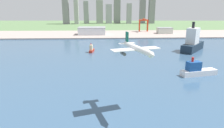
# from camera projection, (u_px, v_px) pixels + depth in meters

# --- Properties ---
(ground_plane) EXTENTS (2400.00, 2400.00, 0.00)m
(ground_plane) POSITION_uv_depth(u_px,v_px,m) (115.00, 51.00, 325.84)
(ground_plane) COLOR #5B7B4D
(water_bay) EXTENTS (840.00, 360.00, 0.15)m
(water_bay) POSITION_uv_depth(u_px,v_px,m) (117.00, 60.00, 268.12)
(water_bay) COLOR #385675
(water_bay) RESTS_ON ground
(industrial_pier) EXTENTS (840.00, 140.00, 2.50)m
(industrial_pier) POSITION_uv_depth(u_px,v_px,m) (111.00, 34.00, 508.20)
(industrial_pier) COLOR #A4948C
(industrial_pier) RESTS_ON ground
(airplane_landing) EXTENTS (33.01, 39.64, 12.50)m
(airplane_landing) POSITION_uv_depth(u_px,v_px,m) (137.00, 49.00, 128.76)
(airplane_landing) COLOR white
(ferry_boat) EXTENTS (38.90, 17.11, 19.38)m
(ferry_boat) POSITION_uv_depth(u_px,v_px,m) (197.00, 70.00, 208.29)
(ferry_boat) COLOR white
(ferry_boat) RESTS_ON water_bay
(tugboat_small) EXTENTS (7.53, 19.52, 14.46)m
(tugboat_small) POSITION_uv_depth(u_px,v_px,m) (92.00, 49.00, 314.58)
(tugboat_small) COLOR #B22D1E
(tugboat_small) RESTS_ON water_bay
(cargo_ship) EXTENTS (52.53, 58.01, 45.45)m
(cargo_ship) POSITION_uv_depth(u_px,v_px,m) (193.00, 43.00, 321.47)
(cargo_ship) COLOR #192838
(cargo_ship) RESTS_ON water_bay
(port_crane_red) EXTENTS (24.27, 37.79, 33.94)m
(port_crane_red) POSITION_uv_depth(u_px,v_px,m) (144.00, 22.00, 545.39)
(port_crane_red) COLOR red
(port_crane_red) RESTS_ON industrial_pier
(warehouse_main) EXTENTS (65.22, 37.77, 17.21)m
(warehouse_main) POSITION_uv_depth(u_px,v_px,m) (92.00, 31.00, 493.77)
(warehouse_main) COLOR silver
(warehouse_main) RESTS_ON industrial_pier
(warehouse_annex) EXTENTS (36.64, 23.03, 14.34)m
(warehouse_annex) POSITION_uv_depth(u_px,v_px,m) (165.00, 30.00, 512.48)
(warehouse_annex) COLOR silver
(warehouse_annex) RESTS_ON industrial_pier
(distant_skyline) EXTENTS (365.49, 55.56, 124.72)m
(distant_skyline) POSITION_uv_depth(u_px,v_px,m) (108.00, 11.00, 824.62)
(distant_skyline) COLOR gray
(distant_skyline) RESTS_ON ground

